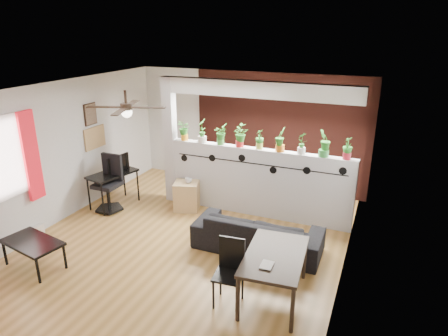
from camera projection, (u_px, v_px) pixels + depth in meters
The scene contains 30 objects.
room_shell at pixel (184, 171), 6.47m from camera, with size 6.30×7.10×2.90m.
partition_wall at pixel (258, 182), 7.69m from camera, with size 3.60×0.18×1.35m, color #BCBCC1.
ceiling_header at pixel (261, 90), 7.10m from camera, with size 3.60×0.18×0.30m, color white.
pier_column at pixel (170, 141), 8.18m from camera, with size 0.22×0.20×2.60m, color #BCBCC1.
brick_panel at pixel (280, 133), 8.76m from camera, with size 3.90×0.05×2.60m, color maroon.
vine_decal at pixel (257, 164), 7.47m from camera, with size 3.31×0.01×0.30m.
window_assembly at pixel (4, 161), 6.29m from camera, with size 0.09×1.30×1.55m.
baseboard_heater at pixel (20, 241), 6.76m from camera, with size 0.08×1.00×0.18m, color silver.
corkboard at pixel (95, 138), 8.21m from camera, with size 0.03×0.60×0.45m, color #9E7A4C.
framed_art at pixel (90, 114), 8.00m from camera, with size 0.03×0.34×0.44m.
ceiling_fan at pixel (126, 109), 6.16m from camera, with size 1.19×1.19×0.43m.
potted_plant_0 at pixel (184, 130), 7.97m from camera, with size 0.26×0.25×0.41m.
potted_plant_1 at pixel (202, 130), 7.81m from camera, with size 0.28×0.31×0.47m.
potted_plant_2 at pixel (220, 134), 7.68m from camera, with size 0.20×0.23×0.40m.
potted_plant_3 at pixel (240, 135), 7.53m from camera, with size 0.28×0.27×0.43m.
potted_plant_4 at pixel (260, 139), 7.40m from camera, with size 0.18×0.21×0.37m.
potted_plant_5 at pixel (280, 139), 7.24m from camera, with size 0.27×0.29×0.46m.
potted_plant_6 at pixel (302, 142), 7.11m from camera, with size 0.25×0.26×0.40m.
potted_plant_7 at pixel (325, 142), 6.95m from camera, with size 0.32×0.33×0.49m.
potted_plant_8 at pixel (348, 147), 6.82m from camera, with size 0.21×0.24×0.40m.
sofa at pixel (258, 233), 6.58m from camera, with size 2.00×0.79×0.58m, color black.
cube_shelf at pixel (187, 196), 8.03m from camera, with size 0.48×0.42×0.58m, color tan.
cup at pixel (188, 180), 7.90m from camera, with size 0.13×0.13×0.11m, color gray.
computer_desk at pixel (113, 176), 8.10m from camera, with size 0.74×1.08×0.71m.
monitor at pixel (117, 166), 8.17m from camera, with size 0.05×0.33×0.18m, color black.
office_chair at pixel (110, 187), 7.96m from camera, with size 0.58×0.58×1.12m.
dining_table at pixel (275, 259), 5.28m from camera, with size 0.86×1.31×0.68m.
book at pixel (261, 264), 5.03m from camera, with size 0.15×0.21×0.02m, color gray.
folding_chair at pixel (230, 265), 5.26m from camera, with size 0.41×0.41×0.92m.
coffee_table at pixel (33, 244), 6.07m from camera, with size 1.03×0.69×0.44m.
Camera 1 is at (2.95, -5.35, 3.52)m, focal length 32.00 mm.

